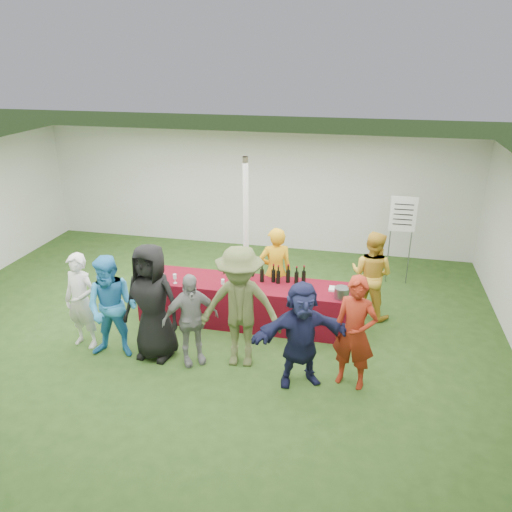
% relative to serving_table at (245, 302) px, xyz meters
% --- Properties ---
extents(ground, '(60.00, 60.00, 0.00)m').
position_rel_serving_table_xyz_m(ground, '(-0.67, -0.35, -0.38)').
color(ground, '#284719').
rests_on(ground, ground).
extents(tent, '(10.00, 10.00, 10.00)m').
position_rel_serving_table_xyz_m(tent, '(-0.17, 0.85, 0.98)').
color(tent, white).
rests_on(tent, ground).
extents(serving_table, '(3.60, 0.80, 0.75)m').
position_rel_serving_table_xyz_m(serving_table, '(0.00, 0.00, 0.00)').
color(serving_table, '#65090E').
rests_on(serving_table, ground).
extents(wine_bottles, '(0.76, 0.16, 0.32)m').
position_rel_serving_table_xyz_m(wine_bottles, '(0.64, 0.14, 0.50)').
color(wine_bottles, black).
rests_on(wine_bottles, serving_table).
extents(wine_glasses, '(1.12, 0.09, 0.16)m').
position_rel_serving_table_xyz_m(wine_glasses, '(-0.91, -0.28, 0.49)').
color(wine_glasses, silver).
rests_on(wine_glasses, serving_table).
extents(water_bottle, '(0.07, 0.07, 0.23)m').
position_rel_serving_table_xyz_m(water_bottle, '(0.04, 0.08, 0.48)').
color(water_bottle, silver).
rests_on(water_bottle, serving_table).
extents(bar_towel, '(0.25, 0.18, 0.03)m').
position_rel_serving_table_xyz_m(bar_towel, '(1.54, 0.05, 0.39)').
color(bar_towel, white).
rests_on(bar_towel, serving_table).
extents(dump_bucket, '(0.23, 0.23, 0.18)m').
position_rel_serving_table_xyz_m(dump_bucket, '(1.63, -0.22, 0.46)').
color(dump_bucket, slate).
rests_on(dump_bucket, serving_table).
extents(wine_list_sign, '(0.50, 0.03, 1.80)m').
position_rel_serving_table_xyz_m(wine_list_sign, '(2.61, 2.21, 0.94)').
color(wine_list_sign, slate).
rests_on(wine_list_sign, ground).
extents(staff_pourer, '(0.69, 0.57, 1.61)m').
position_rel_serving_table_xyz_m(staff_pourer, '(0.45, 0.42, 0.43)').
color(staff_pourer, orange).
rests_on(staff_pourer, ground).
extents(staff_back, '(0.93, 0.85, 1.57)m').
position_rel_serving_table_xyz_m(staff_back, '(2.09, 0.72, 0.41)').
color(staff_back, gold).
rests_on(staff_back, ground).
extents(customer_0, '(0.62, 0.46, 1.55)m').
position_rel_serving_table_xyz_m(customer_0, '(-2.30, -1.26, 0.40)').
color(customer_0, silver).
rests_on(customer_0, ground).
extents(customer_1, '(0.86, 0.70, 1.63)m').
position_rel_serving_table_xyz_m(customer_1, '(-1.68, -1.42, 0.44)').
color(customer_1, '#2C87CA').
rests_on(customer_1, ground).
extents(customer_2, '(0.94, 0.66, 1.82)m').
position_rel_serving_table_xyz_m(customer_2, '(-1.09, -1.29, 0.54)').
color(customer_2, black).
rests_on(customer_2, ground).
extents(customer_3, '(0.90, 0.77, 1.44)m').
position_rel_serving_table_xyz_m(customer_3, '(-0.48, -1.34, 0.35)').
color(customer_3, gray).
rests_on(customer_3, ground).
extents(customer_4, '(1.27, 0.80, 1.87)m').
position_rel_serving_table_xyz_m(customer_4, '(0.24, -1.22, 0.56)').
color(customer_4, '#4D552D').
rests_on(customer_4, ground).
extents(customer_5, '(1.50, 0.98, 1.55)m').
position_rel_serving_table_xyz_m(customer_5, '(1.16, -1.49, 0.40)').
color(customer_5, '#191C40').
rests_on(customer_5, ground).
extents(customer_6, '(0.68, 0.53, 1.64)m').
position_rel_serving_table_xyz_m(customer_6, '(1.88, -1.37, 0.45)').
color(customer_6, maroon).
rests_on(customer_6, ground).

